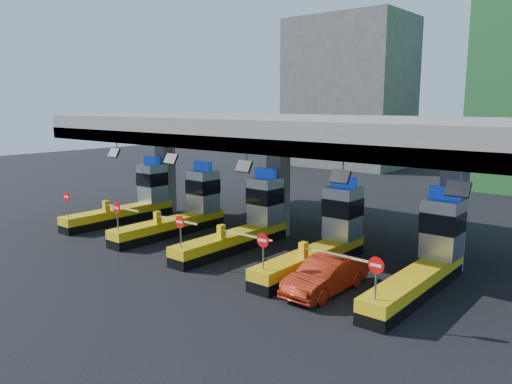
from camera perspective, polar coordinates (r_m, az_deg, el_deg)
The scene contains 9 objects.
ground at distance 27.45m, azimuth -1.31°, elevation -6.26°, with size 120.00×120.00×0.00m, color black.
toll_canopy at distance 28.61m, azimuth 2.44°, elevation 6.88°, with size 28.00×12.09×7.00m.
toll_lane_far_left at distance 34.50m, azimuth -13.65°, elevation -0.78°, with size 4.43×8.00×4.16m.
toll_lane_left at distance 30.70m, azimuth -8.04°, elevation -1.91°, with size 4.43×8.00×4.16m.
toll_lane_center at distance 27.29m, azimuth -0.93°, elevation -3.32°, with size 4.43×8.00×4.16m.
toll_lane_right at distance 24.43m, azimuth 8.05°, elevation -5.02°, with size 4.43×8.00×4.16m.
toll_lane_far_right at distance 22.34m, azimuth 19.10°, elevation -6.93°, with size 4.43×8.00×4.16m.
bg_building_concrete at distance 64.05m, azimuth 10.60°, elevation 11.04°, with size 14.00×10.00×18.00m, color #4C4C49.
red_car at distance 21.05m, azimuth 7.92°, elevation -9.41°, with size 1.55×4.43×1.46m, color maroon.
Camera 1 is at (17.28, -19.88, 7.71)m, focal length 35.00 mm.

